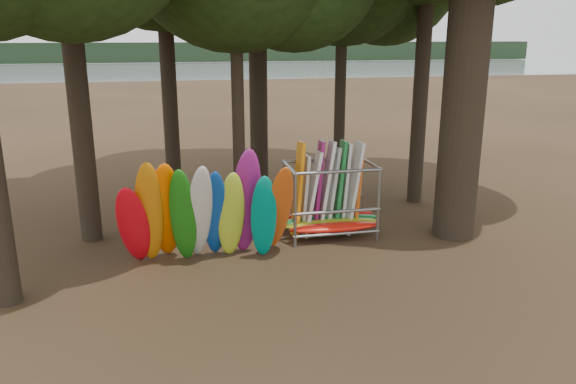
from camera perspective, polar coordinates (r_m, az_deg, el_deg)
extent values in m
plane|color=#47331E|center=(14.71, 1.25, -6.81)|extent=(120.00, 120.00, 0.00)
plane|color=gray|center=(73.50, -9.69, 11.12)|extent=(160.00, 160.00, 0.00)
cube|color=black|center=(123.31, -10.84, 13.78)|extent=(160.00, 4.00, 4.00)
cylinder|color=black|center=(16.10, -21.31, 16.78)|extent=(0.58, 0.58, 12.44)
cylinder|color=black|center=(19.27, -12.24, 14.60)|extent=(0.51, 0.51, 10.74)
cylinder|color=black|center=(20.83, -3.15, 17.99)|extent=(0.66, 0.66, 12.93)
cylinder|color=black|center=(20.29, 5.42, 13.65)|extent=(0.40, 0.40, 9.85)
cylinder|color=black|center=(15.99, -5.21, 12.75)|extent=(0.36, 0.36, 9.65)
cylinder|color=black|center=(19.39, 13.78, 16.78)|extent=(0.50, 0.50, 12.27)
cylinder|color=black|center=(16.15, 18.11, 17.03)|extent=(1.16, 1.16, 12.42)
ellipsoid|color=red|center=(14.13, -15.42, -3.34)|extent=(0.92, 1.71, 2.48)
ellipsoid|color=orange|center=(14.00, -13.89, -2.17)|extent=(0.78, 1.70, 3.02)
ellipsoid|color=#FF6300|center=(14.18, -12.26, -1.99)|extent=(0.84, 1.88, 2.98)
ellipsoid|color=#186B13|center=(13.93, -10.61, -2.49)|extent=(0.79, 1.59, 2.83)
ellipsoid|color=silver|center=(13.97, -8.99, -2.18)|extent=(0.80, 1.95, 2.93)
ellipsoid|color=#0E3F99|center=(14.19, -7.41, -2.29)|extent=(0.63, 1.58, 2.68)
ellipsoid|color=#AFCD2A|center=(14.21, -5.80, -2.38)|extent=(0.73, 1.27, 2.58)
ellipsoid|color=#911B77|center=(14.26, -4.29, -1.10)|extent=(0.84, 1.49, 3.15)
ellipsoid|color=#018271|center=(14.12, -2.49, -2.60)|extent=(0.77, 1.24, 2.50)
ellipsoid|color=#D75314|center=(14.26, -1.00, -1.83)|extent=(0.68, 2.04, 2.81)
ellipsoid|color=red|center=(15.82, 4.76, -3.59)|extent=(2.63, 0.55, 0.24)
ellipsoid|color=#98A516|center=(16.11, 4.43, -3.22)|extent=(2.80, 0.55, 0.24)
ellipsoid|color=#19712F|center=(16.43, 4.08, -2.83)|extent=(3.09, 0.55, 0.24)
ellipsoid|color=red|center=(16.79, 3.72, -2.41)|extent=(3.04, 0.55, 0.24)
cube|color=orange|center=(15.93, 1.01, 0.18)|extent=(0.36, 0.80, 2.77)
cube|color=silver|center=(16.16, 1.60, -0.38)|extent=(0.32, 0.76, 2.34)
cube|color=white|center=(16.01, 2.46, -0.23)|extent=(0.59, 0.75, 2.49)
cube|color=#8C1760|center=(16.17, 3.02, 0.36)|extent=(0.39, 0.78, 2.75)
cube|color=silver|center=(16.14, 3.80, 0.37)|extent=(0.57, 0.77, 2.76)
cube|color=silver|center=(16.33, 4.36, 0.16)|extent=(0.53, 0.81, 2.55)
cube|color=#1A7835|center=(16.26, 5.16, 0.42)|extent=(0.45, 0.77, 2.75)
cube|color=silver|center=(16.46, 5.69, 0.39)|extent=(0.35, 0.78, 2.64)
cube|color=silver|center=(16.33, 6.58, 0.37)|extent=(0.58, 0.81, 2.70)
cube|color=orange|center=(16.60, 6.99, 0.52)|extent=(0.35, 0.78, 2.67)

